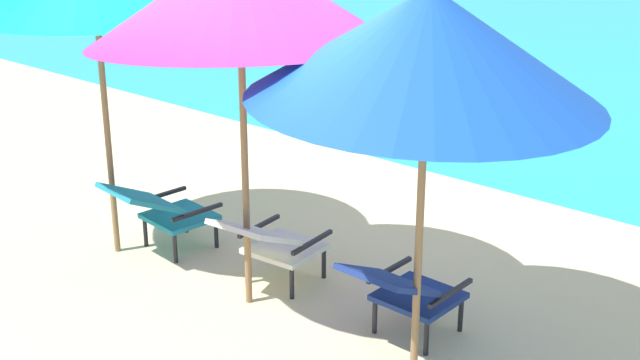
# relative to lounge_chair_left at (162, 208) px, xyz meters

# --- Properties ---
(ground_plane) EXTENTS (40.00, 40.00, 0.00)m
(ground_plane) POSITION_rel_lounge_chair_left_xyz_m (1.17, 4.15, -0.40)
(ground_plane) COLOR beige
(lounge_chair_left) EXTENTS (0.64, 0.93, 0.68)m
(lounge_chair_left) POSITION_rel_lounge_chair_left_xyz_m (0.00, 0.00, 0.00)
(lounge_chair_left) COLOR teal
(lounge_chair_left) RESTS_ON ground_plane
(lounge_chair_center) EXTENTS (0.60, 0.91, 0.68)m
(lounge_chair_center) POSITION_rel_lounge_chair_left_xyz_m (1.14, 0.10, 0.00)
(lounge_chair_center) COLOR silver
(lounge_chair_center) RESTS_ON ground_plane
(lounge_chair_right) EXTENTS (0.57, 0.89, 0.68)m
(lounge_chair_right) POSITION_rel_lounge_chair_left_xyz_m (2.36, 0.10, 0.00)
(lounge_chair_right) COLOR navy
(lounge_chair_right) RESTS_ON ground_plane
(beach_umbrella_right) EXTENTS (3.00, 3.00, 2.52)m
(beach_umbrella_right) POSITION_rel_lounge_chair_left_xyz_m (2.59, -0.11, 1.75)
(beach_umbrella_right) COLOR olive
(beach_umbrella_right) RESTS_ON ground_plane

